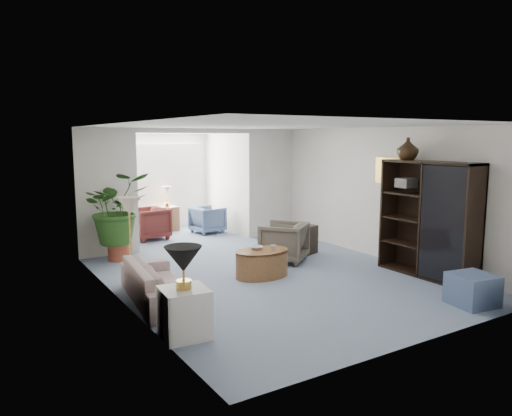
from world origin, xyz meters
TOP-DOWN VIEW (x-y plane):
  - floor at (0.00, 0.00)m, footprint 6.00×6.00m
  - sunroom_floor at (0.00, 4.10)m, footprint 2.60×2.60m
  - back_pier_left at (-1.90, 3.00)m, footprint 1.20×0.12m
  - back_pier_right at (1.90, 3.00)m, footprint 1.20×0.12m
  - back_header at (0.00, 3.00)m, footprint 2.60×0.12m
  - window_pane at (0.00, 5.18)m, footprint 2.20×0.02m
  - window_blinds at (0.00, 5.15)m, footprint 2.20×0.02m
  - framed_picture at (2.46, -0.10)m, footprint 0.04×0.50m
  - sofa at (-2.03, -0.08)m, footprint 0.93×1.95m
  - end_table at (-2.23, -1.43)m, footprint 0.58×0.58m
  - table_lamp at (-2.23, -1.43)m, footprint 0.44×0.44m
  - floor_lamp at (-2.11, 0.97)m, footprint 0.36×0.36m
  - coffee_table at (-0.13, 0.19)m, footprint 1.15×1.15m
  - coffee_bowl at (-0.18, 0.29)m, footprint 0.26×0.26m
  - coffee_cup at (0.02, 0.09)m, footprint 0.12×0.12m
  - wingback_chair at (0.76, 0.83)m, footprint 1.12×1.13m
  - side_table_dark at (1.46, 1.13)m, footprint 0.57×0.51m
  - entertainment_cabinet at (2.23, -1.23)m, footprint 0.46×1.74m
  - cabinet_urn at (2.23, -0.73)m, footprint 0.36×0.36m
  - ottoman at (1.60, -2.53)m, footprint 0.63×0.63m
  - plant_pot at (-1.86, 2.55)m, footprint 0.40×0.40m
  - house_plant at (-1.86, 2.55)m, footprint 1.22×1.06m
  - sunroom_chair_blue at (0.77, 4.09)m, footprint 0.80×0.78m
  - sunroom_chair_maroon at (-0.73, 4.09)m, footprint 0.90×0.88m
  - sunroom_table at (0.02, 4.84)m, footprint 0.54×0.45m
  - shelf_clutter at (2.18, -1.38)m, footprint 0.30×1.16m

SIDE VIEW (x-z plane):
  - floor at x=0.00m, z-range 0.00..0.00m
  - sunroom_floor at x=0.00m, z-range 0.00..0.00m
  - plant_pot at x=-1.86m, z-range 0.00..0.32m
  - ottoman at x=1.60m, z-range 0.00..0.44m
  - coffee_table at x=-0.13m, z-range 0.00..0.45m
  - sofa at x=-2.03m, z-range 0.00..0.55m
  - side_table_dark at x=1.46m, z-range 0.00..0.57m
  - end_table at x=-2.23m, z-range 0.00..0.58m
  - sunroom_table at x=0.02m, z-range 0.00..0.60m
  - sunroom_chair_blue at x=0.77m, z-range 0.00..0.64m
  - sunroom_chair_maroon at x=-0.73m, z-range 0.00..0.73m
  - wingback_chair at x=0.76m, z-range 0.00..0.74m
  - coffee_bowl at x=-0.18m, z-range 0.45..0.50m
  - coffee_cup at x=0.02m, z-range 0.45..0.54m
  - table_lamp at x=-2.23m, z-range 0.78..1.08m
  - entertainment_cabinet at x=2.23m, z-range 0.00..1.93m
  - house_plant at x=-1.86m, z-range 0.32..1.68m
  - shelf_clutter at x=2.18m, z-range 0.67..1.73m
  - back_pier_left at x=-1.90m, z-range 0.00..2.50m
  - back_pier_right at x=1.90m, z-range 0.00..2.50m
  - floor_lamp at x=-2.11m, z-range 1.11..1.39m
  - window_pane at x=0.00m, z-range 0.65..2.15m
  - window_blinds at x=0.00m, z-range 0.65..2.15m
  - framed_picture at x=2.46m, z-range 1.50..1.90m
  - cabinet_urn at x=2.23m, z-range 1.93..2.31m
  - back_header at x=0.00m, z-range 2.40..2.50m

